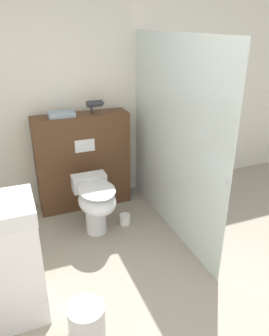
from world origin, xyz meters
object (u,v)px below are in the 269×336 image
at_px(waste_bin, 87,321).
at_px(sink_vanity, 3,263).
at_px(toilet, 96,201).
at_px(hair_drier, 95,104).

bearing_deg(waste_bin, sink_vanity, 141.32).
distance_m(toilet, waste_bin, 1.26).
bearing_deg(hair_drier, waste_bin, -108.78).
xyz_separation_m(sink_vanity, hair_drier, (1.10, 1.40, 0.74)).
height_order(toilet, sink_vanity, sink_vanity).
relative_size(toilet, hair_drier, 3.11).
relative_size(toilet, waste_bin, 2.36).
distance_m(sink_vanity, waste_bin, 0.72).
relative_size(sink_vanity, waste_bin, 4.11).
height_order(sink_vanity, hair_drier, hair_drier).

